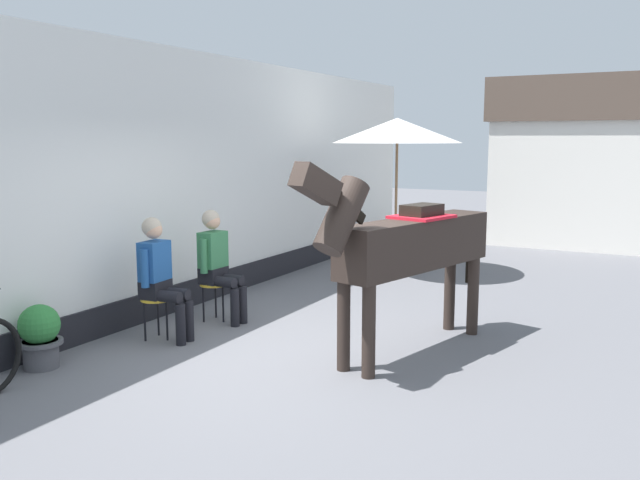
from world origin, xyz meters
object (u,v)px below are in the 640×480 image
object	(u,v)px
seated_visitor_near	(160,272)
flower_planter_near	(40,335)
seated_visitor_far	(217,260)
cafe_parasol	(397,132)
saddled_horse_center	(408,245)

from	to	relation	value
seated_visitor_near	flower_planter_near	size ratio (longest dim) A/B	2.17
seated_visitor_near	seated_visitor_far	distance (m)	0.93
seated_visitor_far	cafe_parasol	size ratio (longest dim) A/B	0.54
saddled_horse_center	cafe_parasol	size ratio (longest dim) A/B	1.14
flower_planter_near	cafe_parasol	world-z (taller)	cafe_parasol
cafe_parasol	flower_planter_near	bearing A→B (deg)	-103.13
flower_planter_near	cafe_parasol	xyz separation A→B (m)	(1.39, 5.95, 2.03)
saddled_horse_center	flower_planter_near	world-z (taller)	saddled_horse_center
flower_planter_near	cafe_parasol	size ratio (longest dim) A/B	0.25
seated_visitor_far	flower_planter_near	distance (m)	2.31
flower_planter_near	seated_visitor_near	bearing A→B (deg)	71.83
seated_visitor_near	cafe_parasol	distance (m)	5.02
seated_visitor_far	flower_planter_near	xyz separation A→B (m)	(-0.52, -2.21, -0.44)
seated_visitor_near	flower_planter_near	distance (m)	1.42
saddled_horse_center	cafe_parasol	bearing A→B (deg)	113.33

